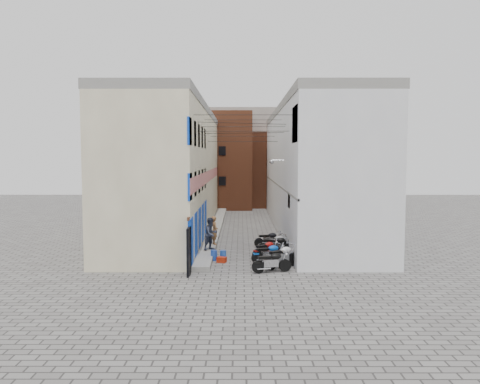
{
  "coord_description": "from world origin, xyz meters",
  "views": [
    {
      "loc": [
        -0.13,
        -21.54,
        5.41
      ],
      "look_at": [
        -0.2,
        10.39,
        3.0
      ],
      "focal_mm": 35.0,
      "sensor_mm": 36.0,
      "label": 1
    }
  ],
  "objects_px": {
    "motorcycle_e": "(276,244)",
    "motorcycle_f": "(276,242)",
    "motorcycle_a": "(272,261)",
    "motorcycle_b": "(282,255)",
    "water_jug_near": "(214,255)",
    "motorcycle_c": "(270,252)",
    "motorcycle_d": "(266,249)",
    "person_b": "(211,234)",
    "motorcycle_g": "(269,238)",
    "water_jug_far": "(223,255)",
    "red_crate": "(222,260)",
    "person_a": "(214,230)"
  },
  "relations": [
    {
      "from": "motorcycle_d",
      "to": "motorcycle_e",
      "type": "relative_size",
      "value": 0.9
    },
    {
      "from": "motorcycle_c",
      "to": "motorcycle_d",
      "type": "height_order",
      "value": "motorcycle_c"
    },
    {
      "from": "motorcycle_c",
      "to": "water_jug_near",
      "type": "bearing_deg",
      "value": -117.58
    },
    {
      "from": "motorcycle_a",
      "to": "motorcycle_b",
      "type": "bearing_deg",
      "value": 134.3
    },
    {
      "from": "motorcycle_a",
      "to": "motorcycle_g",
      "type": "distance_m",
      "value": 6.15
    },
    {
      "from": "motorcycle_c",
      "to": "motorcycle_g",
      "type": "relative_size",
      "value": 1.05
    },
    {
      "from": "motorcycle_b",
      "to": "motorcycle_g",
      "type": "relative_size",
      "value": 1.18
    },
    {
      "from": "motorcycle_d",
      "to": "red_crate",
      "type": "relative_size",
      "value": 4.14
    },
    {
      "from": "water_jug_near",
      "to": "water_jug_far",
      "type": "xyz_separation_m",
      "value": [
        0.48,
        0.07,
        -0.01
      ]
    },
    {
      "from": "motorcycle_d",
      "to": "water_jug_far",
      "type": "height_order",
      "value": "motorcycle_d"
    },
    {
      "from": "motorcycle_c",
      "to": "person_b",
      "type": "height_order",
      "value": "person_b"
    },
    {
      "from": "red_crate",
      "to": "water_jug_far",
      "type": "bearing_deg",
      "value": 84.51
    },
    {
      "from": "motorcycle_c",
      "to": "water_jug_near",
      "type": "distance_m",
      "value": 2.95
    },
    {
      "from": "motorcycle_c",
      "to": "person_b",
      "type": "bearing_deg",
      "value": -140.07
    },
    {
      "from": "motorcycle_f",
      "to": "red_crate",
      "type": "bearing_deg",
      "value": -58.43
    },
    {
      "from": "person_a",
      "to": "red_crate",
      "type": "height_order",
      "value": "person_a"
    },
    {
      "from": "water_jug_near",
      "to": "motorcycle_e",
      "type": "bearing_deg",
      "value": 22.94
    },
    {
      "from": "red_crate",
      "to": "motorcycle_e",
      "type": "bearing_deg",
      "value": 32.78
    },
    {
      "from": "motorcycle_a",
      "to": "motorcycle_f",
      "type": "xyz_separation_m",
      "value": [
        0.59,
        5.09,
        -0.04
      ]
    },
    {
      "from": "motorcycle_f",
      "to": "water_jug_near",
      "type": "distance_m",
      "value": 4.29
    },
    {
      "from": "person_a",
      "to": "person_b",
      "type": "relative_size",
      "value": 0.93
    },
    {
      "from": "motorcycle_c",
      "to": "person_b",
      "type": "xyz_separation_m",
      "value": [
        -3.12,
        2.14,
        0.6
      ]
    },
    {
      "from": "motorcycle_b",
      "to": "person_a",
      "type": "height_order",
      "value": "person_a"
    },
    {
      "from": "motorcycle_b",
      "to": "motorcycle_f",
      "type": "height_order",
      "value": "motorcycle_b"
    },
    {
      "from": "motorcycle_d",
      "to": "person_b",
      "type": "relative_size",
      "value": 1.03
    },
    {
      "from": "motorcycle_b",
      "to": "red_crate",
      "type": "distance_m",
      "value": 3.26
    },
    {
      "from": "person_a",
      "to": "motorcycle_b",
      "type": "bearing_deg",
      "value": -164.48
    },
    {
      "from": "motorcycle_d",
      "to": "red_crate",
      "type": "bearing_deg",
      "value": -106.03
    },
    {
      "from": "motorcycle_e",
      "to": "water_jug_near",
      "type": "height_order",
      "value": "motorcycle_e"
    },
    {
      "from": "motorcycle_a",
      "to": "motorcycle_c",
      "type": "bearing_deg",
      "value": 165.95
    },
    {
      "from": "person_a",
      "to": "red_crate",
      "type": "distance_m",
      "value": 3.82
    },
    {
      "from": "motorcycle_a",
      "to": "water_jug_far",
      "type": "relative_size",
      "value": 3.71
    },
    {
      "from": "motorcycle_f",
      "to": "person_a",
      "type": "distance_m",
      "value": 3.7
    },
    {
      "from": "motorcycle_e",
      "to": "motorcycle_f",
      "type": "xyz_separation_m",
      "value": [
        0.09,
        1.11,
        -0.08
      ]
    },
    {
      "from": "motorcycle_e",
      "to": "person_a",
      "type": "relative_size",
      "value": 1.24
    },
    {
      "from": "water_jug_near",
      "to": "red_crate",
      "type": "relative_size",
      "value": 1.2
    },
    {
      "from": "water_jug_near",
      "to": "motorcycle_a",
      "type": "bearing_deg",
      "value": -41.79
    },
    {
      "from": "motorcycle_g",
      "to": "water_jug_near",
      "type": "relative_size",
      "value": 3.4
    },
    {
      "from": "water_jug_near",
      "to": "water_jug_far",
      "type": "distance_m",
      "value": 0.48
    },
    {
      "from": "water_jug_near",
      "to": "motorcycle_f",
      "type": "bearing_deg",
      "value": 36.31
    },
    {
      "from": "motorcycle_f",
      "to": "person_b",
      "type": "xyz_separation_m",
      "value": [
        -3.69,
        -1.0,
        0.64
      ]
    },
    {
      "from": "motorcycle_a",
      "to": "motorcycle_e",
      "type": "distance_m",
      "value": 4.01
    },
    {
      "from": "motorcycle_b",
      "to": "motorcycle_g",
      "type": "xyz_separation_m",
      "value": [
        -0.32,
        5.22,
        -0.09
      ]
    },
    {
      "from": "motorcycle_c",
      "to": "water_jug_near",
      "type": "height_order",
      "value": "motorcycle_c"
    },
    {
      "from": "motorcycle_f",
      "to": "red_crate",
      "type": "xyz_separation_m",
      "value": [
        -3.02,
        -3.0,
        -0.38
      ]
    },
    {
      "from": "water_jug_near",
      "to": "red_crate",
      "type": "distance_m",
      "value": 0.64
    },
    {
      "from": "motorcycle_b",
      "to": "motorcycle_d",
      "type": "xyz_separation_m",
      "value": [
        -0.66,
        2.05,
        -0.08
      ]
    },
    {
      "from": "water_jug_far",
      "to": "motorcycle_a",
      "type": "bearing_deg",
      "value": -47.76
    },
    {
      "from": "motorcycle_e",
      "to": "person_b",
      "type": "relative_size",
      "value": 1.14
    },
    {
      "from": "motorcycle_g",
      "to": "water_jug_near",
      "type": "distance_m",
      "value": 4.76
    }
  ]
}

